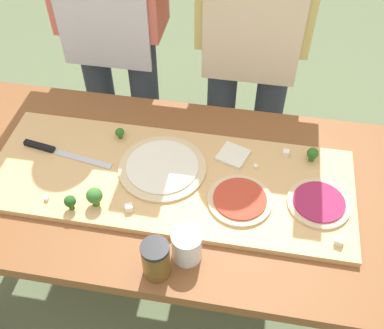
% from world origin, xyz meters
% --- Properties ---
extents(ground_plane, '(8.00, 8.00, 0.00)m').
position_xyz_m(ground_plane, '(0.00, 0.00, 0.00)').
color(ground_plane, '#60704C').
extents(prep_table, '(1.52, 0.76, 0.74)m').
position_xyz_m(prep_table, '(0.00, 0.00, 0.64)').
color(prep_table, brown).
rests_on(prep_table, ground).
extents(cutting_board, '(1.13, 0.42, 0.02)m').
position_xyz_m(cutting_board, '(0.03, 0.00, 0.75)').
color(cutting_board, tan).
rests_on(cutting_board, prep_table).
extents(chefs_knife, '(0.31, 0.07, 0.02)m').
position_xyz_m(chefs_knife, '(-0.36, 0.04, 0.77)').
color(chefs_knife, '#B7BABF').
rests_on(chefs_knife, cutting_board).
extents(pizza_whole_white_garlic, '(0.28, 0.28, 0.02)m').
position_xyz_m(pizza_whole_white_garlic, '(-0.00, 0.03, 0.77)').
color(pizza_whole_white_garlic, beige).
rests_on(pizza_whole_white_garlic, cutting_board).
extents(pizza_whole_tomato_red, '(0.19, 0.19, 0.02)m').
position_xyz_m(pizza_whole_tomato_red, '(0.25, -0.06, 0.77)').
color(pizza_whole_tomato_red, beige).
rests_on(pizza_whole_tomato_red, cutting_board).
extents(pizza_whole_beet_magenta, '(0.18, 0.18, 0.02)m').
position_xyz_m(pizza_whole_beet_magenta, '(0.48, -0.03, 0.77)').
color(pizza_whole_beet_magenta, beige).
rests_on(pizza_whole_beet_magenta, cutting_board).
extents(pizza_slice_near_right, '(0.11, 0.11, 0.01)m').
position_xyz_m(pizza_slice_near_right, '(0.21, 0.12, 0.77)').
color(pizza_slice_near_right, silver).
rests_on(pizza_slice_near_right, cutting_board).
extents(broccoli_floret_center_left, '(0.05, 0.05, 0.06)m').
position_xyz_m(broccoli_floret_center_left, '(-0.16, -0.14, 0.80)').
color(broccoli_floret_center_left, '#3F7220').
rests_on(broccoli_floret_center_left, cutting_board).
extents(broccoli_floret_front_right, '(0.03, 0.03, 0.04)m').
position_xyz_m(broccoli_floret_front_right, '(-0.17, 0.14, 0.79)').
color(broccoli_floret_front_right, '#366618').
rests_on(broccoli_floret_front_right, cutting_board).
extents(broccoli_floret_front_left, '(0.04, 0.04, 0.05)m').
position_xyz_m(broccoli_floret_front_left, '(0.46, 0.15, 0.79)').
color(broccoli_floret_front_left, '#366618').
rests_on(broccoli_floret_front_left, cutting_board).
extents(broccoli_floret_back_right, '(0.03, 0.03, 0.05)m').
position_xyz_m(broccoli_floret_back_right, '(-0.23, -0.17, 0.79)').
color(broccoli_floret_back_right, '#2C5915').
rests_on(broccoli_floret_back_right, cutting_board).
extents(cheese_crumble_a, '(0.02, 0.02, 0.02)m').
position_xyz_m(cheese_crumble_a, '(0.38, 0.16, 0.77)').
color(cheese_crumble_a, white).
rests_on(cheese_crumble_a, cutting_board).
extents(cheese_crumble_b, '(0.01, 0.01, 0.01)m').
position_xyz_m(cheese_crumble_b, '(-0.31, -0.15, 0.77)').
color(cheese_crumble_b, silver).
rests_on(cheese_crumble_b, cutting_board).
extents(cheese_crumble_c, '(0.03, 0.03, 0.02)m').
position_xyz_m(cheese_crumble_c, '(-0.06, -0.14, 0.77)').
color(cheese_crumble_c, white).
rests_on(cheese_crumble_c, cutting_board).
extents(cheese_crumble_d, '(0.01, 0.01, 0.01)m').
position_xyz_m(cheese_crumble_d, '(0.29, 0.08, 0.77)').
color(cheese_crumble_d, white).
rests_on(cheese_crumble_d, cutting_board).
extents(cheese_crumble_e, '(0.03, 0.03, 0.02)m').
position_xyz_m(cheese_crumble_e, '(0.53, -0.16, 0.77)').
color(cheese_crumble_e, silver).
rests_on(cheese_crumble_e, cutting_board).
extents(flour_cup, '(0.08, 0.08, 0.09)m').
position_xyz_m(flour_cup, '(0.13, -0.25, 0.78)').
color(flour_cup, white).
rests_on(flour_cup, prep_table).
extents(sauce_jar, '(0.07, 0.07, 0.12)m').
position_xyz_m(sauce_jar, '(0.06, -0.31, 0.80)').
color(sauce_jar, brown).
rests_on(sauce_jar, prep_table).
extents(cook_left, '(0.54, 0.39, 1.67)m').
position_xyz_m(cook_left, '(-0.31, 0.58, 1.00)').
color(cook_left, '#333847').
rests_on(cook_left, ground).
extents(cook_right, '(0.54, 0.39, 1.67)m').
position_xyz_m(cook_right, '(0.22, 0.58, 1.00)').
color(cook_right, '#333847').
rests_on(cook_right, ground).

